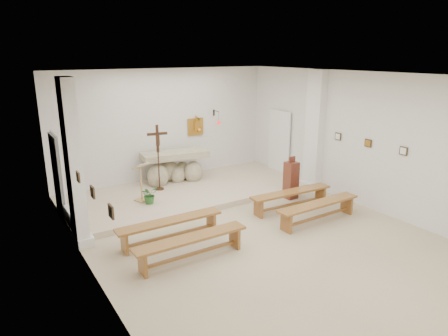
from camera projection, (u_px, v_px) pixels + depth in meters
ground at (263, 240)px, 8.70m from camera, size 7.00×10.00×0.00m
wall_left at (94, 194)px, 6.41m from camera, size 0.02×10.00×3.50m
wall_right at (375, 143)px, 10.01m from camera, size 0.02×10.00×3.50m
wall_back at (165, 127)px, 12.26m from camera, size 7.00×0.02×3.50m
ceiling at (268, 77)px, 7.73m from camera, size 7.00×10.00×0.02m
sanctuary_platform at (189, 192)px, 11.51m from camera, size 6.98×3.00×0.15m
pilaster_left at (74, 165)px, 8.09m from camera, size 0.26×0.55×3.50m
pilaster_right at (315, 131)px, 11.57m from camera, size 0.26×0.55×3.50m
gold_wall_relief at (196, 127)px, 12.80m from camera, size 0.55×0.04×0.55m
sanctuary_lamp at (218, 121)px, 12.91m from camera, size 0.11×0.36×0.44m
station_frame_left_front at (111, 212)px, 5.78m from camera, size 0.03×0.20×0.20m
station_frame_left_mid at (93, 192)px, 6.59m from camera, size 0.03×0.20×0.20m
station_frame_left_rear at (78, 177)px, 7.40m from camera, size 0.03×0.20×0.20m
station_frame_right_front at (403, 151)px, 9.36m from camera, size 0.03×0.20×0.20m
station_frame_right_mid at (368, 143)px, 10.17m from camera, size 0.03×0.20×0.20m
station_frame_right_rear at (338, 136)px, 10.98m from camera, size 0.03×0.20×0.20m
radiator_left at (71, 221)px, 9.04m from camera, size 0.10×0.85×0.52m
radiator_right at (297, 174)px, 12.58m from camera, size 0.10×0.85×0.52m
altar at (174, 169)px, 12.11m from camera, size 2.06×1.02×1.02m
lectern at (141, 182)px, 10.48m from camera, size 0.45×0.42×1.05m
crucifix_stand at (158, 153)px, 11.19m from camera, size 0.57×0.25×1.88m
potted_plant at (150, 194)px, 10.37m from camera, size 0.53×0.49×0.48m
donation_pedestal at (291, 180)px, 11.10m from camera, size 0.33×0.33×1.20m
bench_left_front at (170, 225)px, 8.56m from camera, size 2.36×0.40×0.50m
bench_right_front at (291, 196)px, 10.33m from camera, size 2.37×0.50×0.50m
bench_left_second at (192, 243)px, 7.77m from camera, size 2.35×0.38×0.50m
bench_right_second at (319, 207)px, 9.54m from camera, size 2.36×0.41×0.50m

